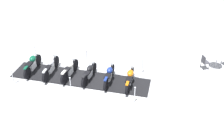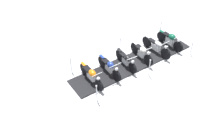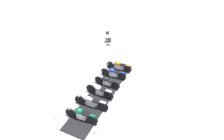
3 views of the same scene
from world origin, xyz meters
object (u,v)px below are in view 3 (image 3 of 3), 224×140
at_px(stanchion_left_mid, 121,93).
at_px(cafe_table, 109,38).
at_px(motorcycle_black, 106,82).
at_px(motorcycle_forest, 81,114).
at_px(motorcycle_cream, 99,91).
at_px(motorcycle_chrome, 91,102).
at_px(motorcycle_navy, 113,73).
at_px(stanchion_left_rear, 98,131).
at_px(cafe_chair_across_table, 109,41).
at_px(stanchion_right_front, 106,61).
at_px(stanchion_right_rear, 57,116).
at_px(stanchion_left_front, 136,69).
at_px(cafe_chair_near_table, 108,35).
at_px(motorcycle_copper, 118,66).
at_px(stanchion_right_mid, 87,83).

height_order(stanchion_left_mid, cafe_table, stanchion_left_mid).
relative_size(motorcycle_black, motorcycle_forest, 0.92).
distance_m(motorcycle_cream, motorcycle_chrome, 1.17).
relative_size(motorcycle_navy, stanchion_left_rear, 1.56).
distance_m(motorcycle_forest, cafe_table, 11.03).
height_order(motorcycle_forest, stanchion_left_rear, motorcycle_forest).
distance_m(motorcycle_forest, cafe_chair_across_table, 10.23).
bearing_deg(motorcycle_navy, motorcycle_chrome, 90.08).
relative_size(stanchion_right_front, stanchion_right_rear, 1.10).
bearing_deg(motorcycle_navy, stanchion_left_front, -130.13).
bearing_deg(motorcycle_navy, cafe_table, -62.70).
distance_m(motorcycle_forest, stanchion_left_rear, 1.50).
bearing_deg(cafe_table, stanchion_right_rear, -33.00).
bearing_deg(motorcycle_chrome, stanchion_right_front, -78.09).
bearing_deg(cafe_chair_near_table, motorcycle_navy, -6.65).
bearing_deg(stanchion_left_front, cafe_chair_across_table, -172.90).
bearing_deg(stanchion_right_front, motorcycle_chrome, -27.30).
bearing_deg(stanchion_left_front, cafe_table, -175.63).
bearing_deg(cafe_table, stanchion_left_mid, -11.70).
distance_m(motorcycle_copper, stanchion_right_front, 1.43).
bearing_deg(cafe_chair_near_table, motorcycle_cream, -13.15).
distance_m(motorcycle_chrome, cafe_chair_across_table, 9.11).
distance_m(motorcycle_copper, motorcycle_black, 2.32).
height_order(motorcycle_black, motorcycle_chrome, motorcycle_chrome).
bearing_deg(stanchion_left_front, stanchion_right_rear, -63.73).
distance_m(motorcycle_chrome, cafe_chair_near_table, 10.71).
bearing_deg(motorcycle_cream, stanchion_right_mid, -19.05).
relative_size(stanchion_left_front, cafe_chair_near_table, 1.12).
xyz_separation_m(motorcycle_navy, stanchion_left_rear, (4.77, -2.39, -0.14)).
xyz_separation_m(motorcycle_navy, stanchion_right_rear, (2.95, -4.43, -0.18)).
bearing_deg(cafe_chair_near_table, motorcycle_copper, -1.84).
relative_size(motorcycle_cream, stanchion_right_mid, 1.41).
distance_m(motorcycle_navy, motorcycle_forest, 4.66).
height_order(stanchion_right_rear, stanchion_left_mid, stanchion_left_mid).
distance_m(stanchion_right_rear, cafe_table, 11.23).
bearing_deg(motorcycle_black, cafe_chair_near_table, -61.28).
height_order(motorcycle_copper, cafe_chair_across_table, motorcycle_copper).
bearing_deg(motorcycle_forest, stanchion_right_rear, 18.32).
bearing_deg(motorcycle_black, motorcycle_copper, -85.64).
relative_size(stanchion_left_rear, cafe_chair_near_table, 1.18).
bearing_deg(stanchion_left_mid, stanchion_right_front, 176.91).
relative_size(motorcycle_black, stanchion_left_rear, 1.47).
distance_m(motorcycle_navy, stanchion_right_rear, 5.33).
height_order(stanchion_left_rear, cafe_chair_across_table, stanchion_left_rear).
distance_m(motorcycle_copper, motorcycle_forest, 5.82).
relative_size(motorcycle_chrome, stanchion_left_mid, 1.81).
height_order(motorcycle_cream, stanchion_right_front, stanchion_right_front).
height_order(stanchion_right_front, cafe_chair_across_table, stanchion_right_front).
relative_size(motorcycle_copper, stanchion_left_front, 1.73).
bearing_deg(motorcycle_navy, motorcycle_forest, 89.98).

